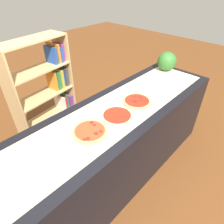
# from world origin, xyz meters

# --- Properties ---
(ground_plane) EXTENTS (12.00, 12.00, 0.00)m
(ground_plane) POSITION_xyz_m (0.00, 0.00, 0.00)
(ground_plane) COLOR brown
(counter) EXTENTS (2.68, 0.74, 0.89)m
(counter) POSITION_xyz_m (0.00, 0.00, 0.44)
(counter) COLOR black
(counter) RESTS_ON ground_plane
(parchment_paper) EXTENTS (2.54, 0.55, 0.00)m
(parchment_paper) POSITION_xyz_m (0.00, 0.00, 0.89)
(parchment_paper) COLOR beige
(parchment_paper) RESTS_ON counter
(pizza_pepperoni_0) EXTENTS (0.28, 0.28, 0.03)m
(pizza_pepperoni_0) POSITION_xyz_m (-0.31, -0.04, 0.90)
(pizza_pepperoni_0) COLOR tan
(pizza_pepperoni_0) RESTS_ON parchment_paper
(pizza_plain_1) EXTENTS (0.28, 0.28, 0.02)m
(pizza_plain_1) POSITION_xyz_m (0.00, -0.06, 0.90)
(pizza_plain_1) COLOR #E5C17F
(pizza_plain_1) RESTS_ON parchment_paper
(pizza_pepperoni_2) EXTENTS (0.28, 0.28, 0.03)m
(pizza_pepperoni_2) POSITION_xyz_m (0.31, -0.05, 0.90)
(pizza_pepperoni_2) COLOR tan
(pizza_pepperoni_2) RESTS_ON parchment_paper
(watermelon) EXTENTS (0.24, 0.24, 0.24)m
(watermelon) POSITION_xyz_m (1.18, 0.15, 1.01)
(watermelon) COLOR #2D6628
(watermelon) RESTS_ON counter
(bookshelf) EXTENTS (0.82, 0.39, 1.37)m
(bookshelf) POSITION_xyz_m (0.01, 1.10, 0.62)
(bookshelf) COLOR tan
(bookshelf) RESTS_ON ground_plane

